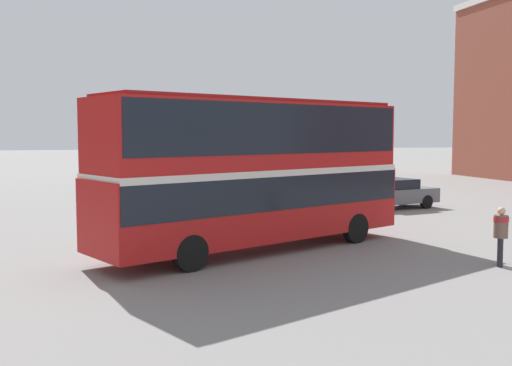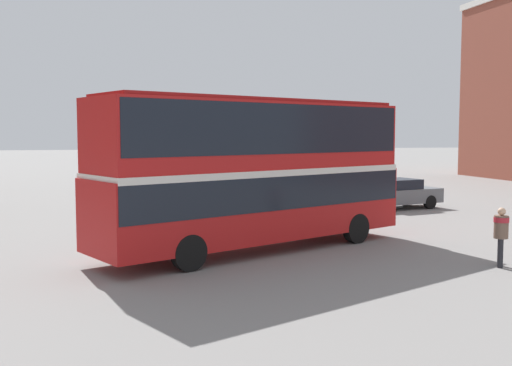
{
  "view_description": "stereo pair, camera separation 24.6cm",
  "coord_description": "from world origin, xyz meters",
  "views": [
    {
      "loc": [
        -4.95,
        -18.77,
        3.64
      ],
      "look_at": [
        -0.39,
        -0.91,
        2.11
      ],
      "focal_mm": 42.0,
      "sensor_mm": 36.0,
      "label": 1
    },
    {
      "loc": [
        -4.71,
        -18.83,
        3.64
      ],
      "look_at": [
        -0.39,
        -0.91,
        2.11
      ],
      "focal_mm": 42.0,
      "sensor_mm": 36.0,
      "label": 2
    }
  ],
  "objects": [
    {
      "name": "parked_car_kerb_near",
      "position": [
        8.66,
        7.64,
        0.74
      ],
      "size": [
        4.6,
        2.83,
        1.44
      ],
      "rotation": [
        0.0,
        0.0,
        0.23
      ],
      "color": "slate",
      "rests_on": "ground_plane"
    },
    {
      "name": "ground_plane",
      "position": [
        0.0,
        0.0,
        0.0
      ],
      "size": [
        240.0,
        240.0,
        0.0
      ],
      "primitive_type": "plane",
      "color": "gray"
    },
    {
      "name": "double_decker_bus",
      "position": [
        -0.39,
        -0.91,
        2.67
      ],
      "size": [
        10.61,
        6.73,
        4.68
      ],
      "rotation": [
        0.0,
        0.0,
        0.44
      ],
      "color": "red",
      "rests_on": "ground_plane"
    },
    {
      "name": "pedestrian_foreground",
      "position": [
        5.54,
        -4.75,
        1.0
      ],
      "size": [
        0.56,
        0.56,
        1.63
      ],
      "rotation": [
        0.0,
        0.0,
        2.53
      ],
      "color": "#232328",
      "rests_on": "ground_plane"
    }
  ]
}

